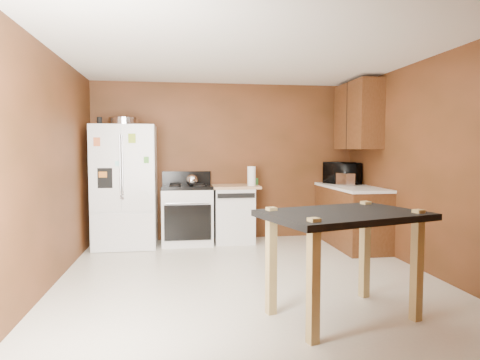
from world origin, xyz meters
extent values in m
plane|color=beige|center=(0.00, 0.00, 0.00)|extent=(4.50, 4.50, 0.00)
plane|color=white|center=(0.00, 0.00, 2.50)|extent=(4.50, 4.50, 0.00)
plane|color=brown|center=(0.00, 2.25, 1.25)|extent=(4.20, 0.00, 4.20)
plane|color=brown|center=(0.00, -2.25, 1.25)|extent=(4.20, 0.00, 4.20)
plane|color=brown|center=(-2.10, 0.00, 1.25)|extent=(0.00, 4.50, 4.50)
plane|color=brown|center=(2.10, 0.00, 1.25)|extent=(0.00, 4.50, 4.50)
cylinder|color=silver|center=(-1.56, 1.90, 1.86)|extent=(0.44, 0.44, 0.11)
cylinder|color=black|center=(-1.88, 1.75, 1.85)|extent=(0.07, 0.07, 0.11)
sphere|color=silver|center=(-0.57, 1.77, 0.99)|extent=(0.17, 0.17, 0.17)
cylinder|color=white|center=(0.35, 1.83, 1.04)|extent=(0.13, 0.13, 0.30)
cylinder|color=green|center=(0.44, 2.03, 0.94)|extent=(0.12, 0.12, 0.10)
cube|color=silver|center=(1.73, 1.51, 0.99)|extent=(0.22, 0.29, 0.19)
imported|color=black|center=(1.81, 1.86, 1.06)|extent=(0.58, 0.67, 0.31)
cube|color=white|center=(-1.55, 1.88, 0.90)|extent=(0.90, 0.75, 1.80)
cube|color=white|center=(-1.78, 1.49, 1.18)|extent=(0.43, 0.02, 1.20)
cube|color=white|center=(-1.32, 1.49, 1.18)|extent=(0.43, 0.02, 1.20)
cube|color=white|center=(-1.55, 1.49, 0.28)|extent=(0.88, 0.02, 0.54)
cube|color=black|center=(-1.78, 1.48, 1.05)|extent=(0.20, 0.01, 0.28)
cylinder|color=silver|center=(-1.56, 1.46, 1.20)|extent=(0.02, 0.02, 0.90)
cylinder|color=silver|center=(-1.54, 1.46, 1.20)|extent=(0.02, 0.02, 0.90)
cube|color=orange|center=(-1.87, 1.46, 1.55)|extent=(0.09, 0.00, 0.12)
cube|color=#AAD12C|center=(-1.40, 1.46, 1.60)|extent=(0.10, 0.00, 0.13)
cube|color=#53A83C|center=(-1.21, 1.46, 1.30)|extent=(0.07, 0.00, 0.09)
cube|color=orange|center=(-1.80, 1.46, 1.10)|extent=(0.11, 0.00, 0.08)
cube|color=white|center=(-1.25, 1.46, 0.80)|extent=(0.09, 0.00, 0.10)
cube|color=#AAFFFD|center=(-1.60, 1.46, 1.25)|extent=(0.07, 0.00, 0.07)
cube|color=white|center=(-0.64, 1.93, 0.42)|extent=(0.76, 0.65, 0.85)
cube|color=black|center=(-0.64, 1.93, 0.88)|extent=(0.76, 0.65, 0.05)
cube|color=black|center=(-0.64, 2.21, 1.00)|extent=(0.76, 0.06, 0.20)
cube|color=black|center=(-0.64, 1.59, 0.38)|extent=(0.68, 0.02, 0.52)
cylinder|color=silver|center=(-0.64, 1.58, 0.67)|extent=(0.62, 0.02, 0.02)
cylinder|color=black|center=(-0.82, 2.08, 0.91)|extent=(0.17, 0.17, 0.02)
cylinder|color=black|center=(-0.46, 2.08, 0.91)|extent=(0.17, 0.17, 0.02)
cylinder|color=black|center=(-0.82, 1.77, 0.91)|extent=(0.17, 0.17, 0.02)
cylinder|color=black|center=(-0.46, 1.77, 0.91)|extent=(0.17, 0.17, 0.02)
cube|color=white|center=(0.08, 1.95, 0.42)|extent=(0.60, 0.60, 0.85)
cube|color=black|center=(0.08, 1.64, 0.76)|extent=(0.56, 0.02, 0.07)
cube|color=tan|center=(0.08, 1.95, 0.87)|extent=(0.78, 0.62, 0.04)
cube|color=#593018|center=(1.80, 1.45, 0.43)|extent=(0.60, 1.55, 0.86)
cube|color=white|center=(1.80, 1.45, 0.88)|extent=(0.63, 1.58, 0.04)
cube|color=#593018|center=(1.93, 1.55, 1.95)|extent=(0.35, 1.05, 1.00)
cube|color=black|center=(1.75, 1.55, 1.95)|extent=(0.01, 0.01, 1.00)
cube|color=black|center=(0.61, -1.19, 0.89)|extent=(1.51, 1.21, 0.05)
cube|color=#A3894F|center=(0.02, -1.03, 0.47)|extent=(0.10, 0.10, 0.94)
cube|color=#A3894F|center=(1.02, -0.74, 0.47)|extent=(0.10, 0.10, 0.94)
cube|color=#A3894F|center=(0.21, -1.65, 0.47)|extent=(0.10, 0.10, 0.94)
cube|color=#A3894F|center=(1.20, -1.35, 0.47)|extent=(0.10, 0.10, 0.94)
camera|label=1|loc=(-0.78, -4.62, 1.44)|focal=32.00mm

